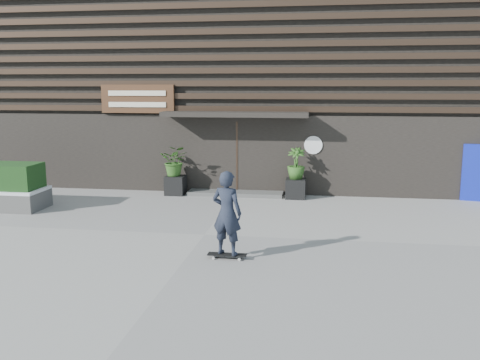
# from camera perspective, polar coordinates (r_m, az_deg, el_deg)

# --- Properties ---
(ground) EXTENTS (80.00, 80.00, 0.00)m
(ground) POSITION_cam_1_polar(r_m,az_deg,el_deg) (12.22, -3.88, -5.95)
(ground) COLOR gray
(ground) RESTS_ON ground
(entrance_step) EXTENTS (3.00, 0.80, 0.12)m
(entrance_step) POSITION_cam_1_polar(r_m,az_deg,el_deg) (16.60, -0.48, -1.43)
(entrance_step) COLOR #474845
(entrance_step) RESTS_ON ground
(planter_pot_left) EXTENTS (0.60, 0.60, 0.60)m
(planter_pot_left) POSITION_cam_1_polar(r_m,az_deg,el_deg) (16.76, -7.02, -0.56)
(planter_pot_left) COLOR black
(planter_pot_left) RESTS_ON ground
(bamboo_left) EXTENTS (0.86, 0.75, 0.96)m
(bamboo_left) POSITION_cam_1_polar(r_m,az_deg,el_deg) (16.64, -7.08, 2.08)
(bamboo_left) COLOR #2D591E
(bamboo_left) RESTS_ON planter_pot_left
(planter_pot_right) EXTENTS (0.60, 0.60, 0.60)m
(planter_pot_right) POSITION_cam_1_polar(r_m,az_deg,el_deg) (16.17, 6.07, -0.93)
(planter_pot_right) COLOR black
(planter_pot_right) RESTS_ON ground
(bamboo_right) EXTENTS (0.54, 0.54, 0.96)m
(bamboo_right) POSITION_cam_1_polar(r_m,az_deg,el_deg) (16.04, 6.12, 1.81)
(bamboo_right) COLOR #2D591E
(bamboo_right) RESTS_ON planter_pot_right
(building) EXTENTS (18.00, 11.00, 8.00)m
(building) POSITION_cam_1_polar(r_m,az_deg,el_deg) (21.59, 1.77, 11.70)
(building) COLOR black
(building) RESTS_ON ground
(skateboarder) EXTENTS (0.78, 0.55, 1.77)m
(skateboarder) POSITION_cam_1_polar(r_m,az_deg,el_deg) (10.30, -1.43, -3.64)
(skateboarder) COLOR black
(skateboarder) RESTS_ON ground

